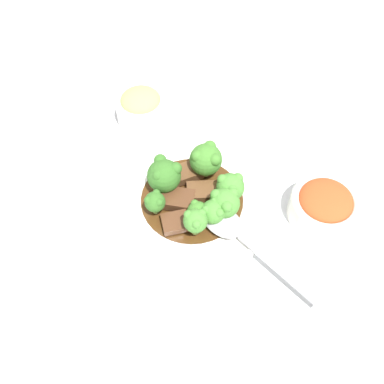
# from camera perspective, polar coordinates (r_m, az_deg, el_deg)

# --- Properties ---
(ground_plane) EXTENTS (4.00, 4.00, 0.00)m
(ground_plane) POSITION_cam_1_polar(r_m,az_deg,el_deg) (0.73, 0.00, -1.54)
(ground_plane) COLOR silver
(main_plate) EXTENTS (0.26, 0.26, 0.02)m
(main_plate) POSITION_cam_1_polar(r_m,az_deg,el_deg) (0.72, 0.00, -1.10)
(main_plate) COLOR white
(main_plate) RESTS_ON ground_plane
(beef_strip_0) EXTENTS (0.07, 0.07, 0.01)m
(beef_strip_0) POSITION_cam_1_polar(r_m,az_deg,el_deg) (0.73, -1.16, 2.32)
(beef_strip_0) COLOR brown
(beef_strip_0) RESTS_ON main_plate
(beef_strip_1) EXTENTS (0.06, 0.06, 0.01)m
(beef_strip_1) POSITION_cam_1_polar(r_m,az_deg,el_deg) (0.68, -1.53, -3.96)
(beef_strip_1) COLOR #56331E
(beef_strip_1) RESTS_ON main_plate
(beef_strip_2) EXTENTS (0.08, 0.06, 0.01)m
(beef_strip_2) POSITION_cam_1_polar(r_m,az_deg,el_deg) (0.71, 2.17, 0.10)
(beef_strip_2) COLOR brown
(beef_strip_2) RESTS_ON main_plate
(beef_strip_3) EXTENTS (0.07, 0.05, 0.02)m
(beef_strip_3) POSITION_cam_1_polar(r_m,az_deg,el_deg) (0.70, -2.39, -0.84)
(beef_strip_3) COLOR #56331E
(beef_strip_3) RESTS_ON main_plate
(broccoli_floret_0) EXTENTS (0.05, 0.05, 0.05)m
(broccoli_floret_0) POSITION_cam_1_polar(r_m,az_deg,el_deg) (0.68, 4.17, -1.33)
(broccoli_floret_0) COLOR #7FA84C
(broccoli_floret_0) RESTS_ON main_plate
(broccoli_floret_1) EXTENTS (0.05, 0.05, 0.06)m
(broccoli_floret_1) POSITION_cam_1_polar(r_m,az_deg,el_deg) (0.71, 1.91, 4.16)
(broccoli_floret_1) COLOR #7FA84C
(broccoli_floret_1) RESTS_ON main_plate
(broccoli_floret_2) EXTENTS (0.05, 0.05, 0.06)m
(broccoli_floret_2) POSITION_cam_1_polar(r_m,az_deg,el_deg) (0.70, -3.43, 2.39)
(broccoli_floret_2) COLOR #7FA84C
(broccoli_floret_2) RESTS_ON main_plate
(broccoli_floret_3) EXTENTS (0.04, 0.04, 0.05)m
(broccoli_floret_3) POSITION_cam_1_polar(r_m,az_deg,el_deg) (0.69, 4.89, 0.68)
(broccoli_floret_3) COLOR #8EB756
(broccoli_floret_3) RESTS_ON main_plate
(broccoli_floret_4) EXTENTS (0.04, 0.04, 0.04)m
(broccoli_floret_4) POSITION_cam_1_polar(r_m,az_deg,el_deg) (0.67, 2.68, -2.48)
(broccoli_floret_4) COLOR #8EB756
(broccoli_floret_4) RESTS_ON main_plate
(broccoli_floret_5) EXTENTS (0.03, 0.03, 0.04)m
(broccoli_floret_5) POSITION_cam_1_polar(r_m,az_deg,el_deg) (0.67, 0.72, -2.49)
(broccoli_floret_5) COLOR #8EB756
(broccoli_floret_5) RESTS_ON main_plate
(broccoli_floret_6) EXTENTS (0.04, 0.04, 0.05)m
(broccoli_floret_6) POSITION_cam_1_polar(r_m,az_deg,el_deg) (0.65, 0.44, -3.67)
(broccoli_floret_6) COLOR #8EB756
(broccoli_floret_6) RESTS_ON main_plate
(broccoli_floret_7) EXTENTS (0.03, 0.03, 0.04)m
(broccoli_floret_7) POSITION_cam_1_polar(r_m,az_deg,el_deg) (0.68, -4.73, -1.23)
(broccoli_floret_7) COLOR #8EB756
(broccoli_floret_7) RESTS_ON main_plate
(serving_spoon) EXTENTS (0.21, 0.11, 0.01)m
(serving_spoon) POSITION_cam_1_polar(r_m,az_deg,el_deg) (0.68, 4.70, -4.42)
(serving_spoon) COLOR #B7B7BC
(serving_spoon) RESTS_ON main_plate
(side_bowl_kimchi) EXTENTS (0.11, 0.11, 0.06)m
(side_bowl_kimchi) POSITION_cam_1_polar(r_m,az_deg,el_deg) (0.72, 16.41, -1.64)
(side_bowl_kimchi) COLOR white
(side_bowl_kimchi) RESTS_ON ground_plane
(side_bowl_appetizer) EXTENTS (0.09, 0.09, 0.06)m
(side_bowl_appetizer) POSITION_cam_1_polar(r_m,az_deg,el_deg) (0.83, -6.46, 10.68)
(side_bowl_appetizer) COLOR white
(side_bowl_appetizer) RESTS_ON ground_plane
(sauce_dish) EXTENTS (0.07, 0.07, 0.01)m
(sauce_dish) POSITION_cam_1_polar(r_m,az_deg,el_deg) (0.64, -9.16, -15.17)
(sauce_dish) COLOR white
(sauce_dish) RESTS_ON ground_plane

